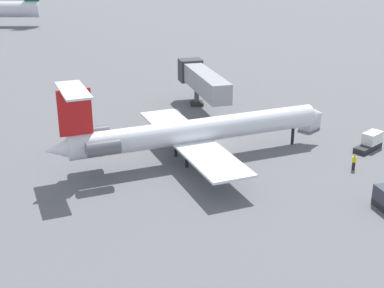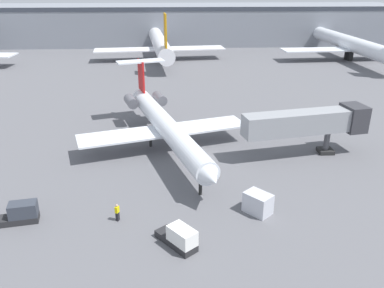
# 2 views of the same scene
# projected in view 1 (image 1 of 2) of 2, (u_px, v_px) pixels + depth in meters

# --- Properties ---
(ground_plane) EXTENTS (400.00, 400.00, 0.10)m
(ground_plane) POSITION_uv_depth(u_px,v_px,m) (212.00, 145.00, 60.23)
(ground_plane) COLOR #5B5B60
(regional_jet) EXTENTS (21.87, 30.79, 9.01)m
(regional_jet) POSITION_uv_depth(u_px,v_px,m) (190.00, 131.00, 54.79)
(regional_jet) COLOR silver
(regional_jet) RESTS_ON ground_plane
(jet_bridge) EXTENTS (15.68, 5.82, 5.95)m
(jet_bridge) POSITION_uv_depth(u_px,v_px,m) (201.00, 80.00, 71.33)
(jet_bridge) COLOR gray
(jet_bridge) RESTS_ON ground_plane
(ground_crew_marshaller) EXTENTS (0.40, 0.47, 1.69)m
(ground_crew_marshaller) POSITION_uv_depth(u_px,v_px,m) (354.00, 162.00, 53.29)
(ground_crew_marshaller) COLOR black
(ground_crew_marshaller) RESTS_ON ground_plane
(baggage_tug_trailing) EXTENTS (3.61, 3.99, 1.90)m
(baggage_tug_trailing) POSITION_uv_depth(u_px,v_px,m) (370.00, 142.00, 58.73)
(baggage_tug_trailing) COLOR #262628
(baggage_tug_trailing) RESTS_ON ground_plane
(cargo_container_uld) EXTENTS (2.89, 2.94, 1.99)m
(cargo_container_uld) POSITION_uv_depth(u_px,v_px,m) (310.00, 121.00, 65.14)
(cargo_container_uld) COLOR silver
(cargo_container_uld) RESTS_ON ground_plane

